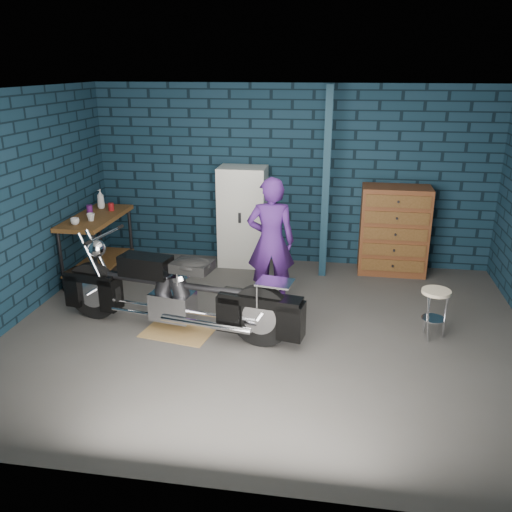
{
  "coord_description": "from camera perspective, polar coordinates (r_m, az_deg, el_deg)",
  "views": [
    {
      "loc": [
        0.78,
        -5.59,
        2.95
      ],
      "look_at": [
        -0.18,
        0.3,
        0.83
      ],
      "focal_mm": 38.0,
      "sensor_mm": 36.0,
      "label": 1
    }
  ],
  "objects": [
    {
      "name": "locker",
      "position": [
        8.25,
        -1.4,
        4.15
      ],
      "size": [
        0.71,
        0.51,
        1.52
      ],
      "primitive_type": "cube",
      "color": "silver",
      "rests_on": "ground"
    },
    {
      "name": "mug_purple",
      "position": [
        8.23,
        -17.12,
        4.75
      ],
      "size": [
        0.09,
        0.09,
        0.12
      ],
      "primitive_type": "cylinder",
      "rotation": [
        0.0,
        0.0,
        -0.01
      ],
      "color": "#5E1B6C",
      "rests_on": "workbench"
    },
    {
      "name": "ground",
      "position": [
        6.37,
        1.15,
        -8.04
      ],
      "size": [
        6.0,
        6.0,
        0.0
      ],
      "primitive_type": "plane",
      "color": "#43413F",
      "rests_on": "ground"
    },
    {
      "name": "motorcycle",
      "position": [
        6.23,
        -8.32,
        -3.26
      ],
      "size": [
        2.6,
        1.1,
        1.11
      ],
      "primitive_type": null,
      "rotation": [
        0.0,
        0.0,
        -0.17
      ],
      "color": "black",
      "rests_on": "ground"
    },
    {
      "name": "support_post",
      "position": [
        7.71,
        7.37,
        7.43
      ],
      "size": [
        0.1,
        0.1,
        2.7
      ],
      "primitive_type": "cube",
      "color": "#132D3C",
      "rests_on": "ground"
    },
    {
      "name": "shop_stool",
      "position": [
        6.45,
        18.2,
        -5.83
      ],
      "size": [
        0.36,
        0.36,
        0.58
      ],
      "primitive_type": null,
      "rotation": [
        0.0,
        0.0,
        -0.13
      ],
      "color": "beige",
      "rests_on": "ground"
    },
    {
      "name": "bottle",
      "position": [
        8.44,
        -16.05,
        5.81
      ],
      "size": [
        0.12,
        0.12,
        0.28
      ],
      "primitive_type": "imported",
      "rotation": [
        0.0,
        0.0,
        -0.1
      ],
      "color": "gray",
      "rests_on": "workbench"
    },
    {
      "name": "cup_b",
      "position": [
        7.8,
        -16.99,
        3.94
      ],
      "size": [
        0.12,
        0.12,
        0.1
      ],
      "primitive_type": "imported",
      "rotation": [
        0.0,
        0.0,
        0.05
      ],
      "color": "beige",
      "rests_on": "workbench"
    },
    {
      "name": "room_walls",
      "position": [
        6.28,
        1.99,
        9.96
      ],
      "size": [
        6.02,
        5.01,
        2.71
      ],
      "color": "#102635",
      "rests_on": "ground"
    },
    {
      "name": "storage_bin",
      "position": [
        7.87,
        -17.44,
        -2.37
      ],
      "size": [
        0.42,
        0.3,
        0.26
      ],
      "primitive_type": "cube",
      "color": "gray",
      "rests_on": "ground"
    },
    {
      "name": "workbench",
      "position": [
        8.19,
        -16.28,
        1.02
      ],
      "size": [
        0.6,
        1.4,
        0.91
      ],
      "primitive_type": "cube",
      "color": "brown",
      "rests_on": "ground"
    },
    {
      "name": "tool_chest",
      "position": [
        8.19,
        14.3,
        2.62
      ],
      "size": [
        0.97,
        0.54,
        1.3
      ],
      "primitive_type": "cube",
      "color": "brown",
      "rests_on": "ground"
    },
    {
      "name": "cup_a",
      "position": [
        7.68,
        -18.53,
        3.49
      ],
      "size": [
        0.16,
        0.16,
        0.09
      ],
      "primitive_type": "imported",
      "rotation": [
        0.0,
        0.0,
        -0.43
      ],
      "color": "beige",
      "rests_on": "workbench"
    },
    {
      "name": "person",
      "position": [
        6.84,
        1.58,
        1.52
      ],
      "size": [
        0.66,
        0.48,
        1.66
      ],
      "primitive_type": "imported",
      "rotation": [
        0.0,
        0.0,
        3.28
      ],
      "color": "#411C69",
      "rests_on": "ground"
    },
    {
      "name": "drip_mat",
      "position": [
        6.46,
        -8.08,
        -7.78
      ],
      "size": [
        0.88,
        0.72,
        0.01
      ],
      "primitive_type": "cube",
      "rotation": [
        0.0,
        0.0,
        -0.17
      ],
      "color": "olive",
      "rests_on": "ground"
    },
    {
      "name": "mug_red",
      "position": [
        8.27,
        -15.01,
        5.02
      ],
      "size": [
        0.09,
        0.09,
        0.11
      ],
      "primitive_type": "cylinder",
      "rotation": [
        0.0,
        0.0,
        0.11
      ],
      "color": "maroon",
      "rests_on": "workbench"
    }
  ]
}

